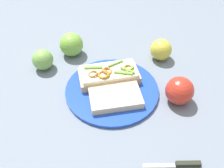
{
  "coord_description": "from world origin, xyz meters",
  "views": [
    {
      "loc": [
        0.55,
        0.02,
        0.57
      ],
      "look_at": [
        0.0,
        0.0,
        0.03
      ],
      "focal_mm": 41.32,
      "sensor_mm": 36.0,
      "label": 1
    }
  ],
  "objects": [
    {
      "name": "bread_slice_side",
      "position": [
        0.04,
        0.01,
        0.02
      ],
      "size": [
        0.13,
        0.17,
        0.02
      ],
      "primitive_type": "cube",
      "rotation": [
        0.0,
        0.0,
        1.79
      ],
      "color": "beige",
      "rests_on": "plate"
    },
    {
      "name": "sandwich",
      "position": [
        -0.04,
        -0.01,
        0.03
      ],
      "size": [
        0.13,
        0.2,
        0.05
      ],
      "rotation": [
        0.0,
        0.0,
        1.83
      ],
      "color": "tan",
      "rests_on": "plate"
    },
    {
      "name": "plate",
      "position": [
        0.0,
        0.0,
        0.01
      ],
      "size": [
        0.28,
        0.28,
        0.01
      ],
      "primitive_type": "cylinder",
      "color": "blue",
      "rests_on": "ground_plane"
    },
    {
      "name": "apple_3",
      "position": [
        -0.17,
        0.16,
        0.04
      ],
      "size": [
        0.08,
        0.08,
        0.07
      ],
      "primitive_type": "sphere",
      "rotation": [
        0.0,
        0.0,
        4.63
      ],
      "color": "gold",
      "rests_on": "ground_plane"
    },
    {
      "name": "apple_2",
      "position": [
        -0.1,
        -0.23,
        0.03
      ],
      "size": [
        0.09,
        0.09,
        0.07
      ],
      "primitive_type": "sphere",
      "rotation": [
        0.0,
        0.0,
        5.08
      ],
      "color": "#7AAB4E",
      "rests_on": "ground_plane"
    },
    {
      "name": "apple_0",
      "position": [
        0.03,
        0.19,
        0.04
      ],
      "size": [
        0.1,
        0.1,
        0.08
      ],
      "primitive_type": "sphere",
      "rotation": [
        0.0,
        0.0,
        1.39
      ],
      "color": "red",
      "rests_on": "ground_plane"
    },
    {
      "name": "ground_plane",
      "position": [
        0.0,
        0.0,
        0.0
      ],
      "size": [
        2.0,
        2.0,
        0.0
      ],
      "primitive_type": "plane",
      "color": "slate",
      "rests_on": "ground"
    },
    {
      "name": "apple_1",
      "position": [
        -0.18,
        -0.15,
        0.04
      ],
      "size": [
        0.11,
        0.11,
        0.08
      ],
      "primitive_type": "sphere",
      "rotation": [
        0.0,
        0.0,
        2.65
      ],
      "color": "#7AB23F",
      "rests_on": "ground_plane"
    },
    {
      "name": "knife",
      "position": [
        0.24,
        0.17,
        0.01
      ],
      "size": [
        0.02,
        0.14,
        0.01
      ],
      "rotation": [
        0.0,
        0.0,
        4.77
      ],
      "color": "silver",
      "rests_on": "ground_plane"
    }
  ]
}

